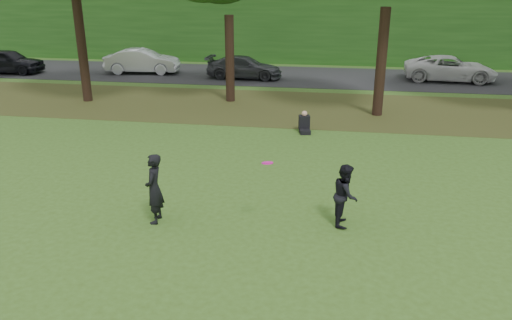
{
  "coord_description": "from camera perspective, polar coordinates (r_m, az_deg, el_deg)",
  "views": [
    {
      "loc": [
        2.12,
        -9.84,
        5.74
      ],
      "look_at": [
        0.18,
        2.15,
        1.3
      ],
      "focal_mm": 35.0,
      "sensor_mm": 36.0,
      "label": 1
    }
  ],
  "objects": [
    {
      "name": "seated_person",
      "position": [
        19.83,
        5.56,
        4.1
      ],
      "size": [
        0.54,
        0.8,
        0.83
      ],
      "rotation": [
        0.0,
        0.0,
        0.19
      ],
      "color": "black",
      "rests_on": "ground"
    },
    {
      "name": "far_hedge",
      "position": [
        37.04,
        6.07,
        14.96
      ],
      "size": [
        70.0,
        3.0,
        5.0
      ],
      "primitive_type": "cube",
      "color": "#1C4413",
      "rests_on": "ground"
    },
    {
      "name": "street",
      "position": [
        31.44,
        5.23,
        9.5
      ],
      "size": [
        70.0,
        7.0,
        0.02
      ],
      "primitive_type": "cube",
      "color": "black",
      "rests_on": "ground"
    },
    {
      "name": "leaf_litter",
      "position": [
        23.64,
        3.78,
        6.0
      ],
      "size": [
        60.0,
        7.0,
        0.01
      ],
      "primitive_type": "cube",
      "color": "#453718",
      "rests_on": "ground"
    },
    {
      "name": "player_left",
      "position": [
        12.48,
        -11.57,
        -3.23
      ],
      "size": [
        0.48,
        0.68,
        1.78
      ],
      "primitive_type": "imported",
      "rotation": [
        0.0,
        0.0,
        -1.48
      ],
      "color": "black",
      "rests_on": "ground"
    },
    {
      "name": "ground",
      "position": [
        11.59,
        -2.63,
        -9.63
      ],
      "size": [
        120.0,
        120.0,
        0.0
      ],
      "primitive_type": "plane",
      "color": "#355019",
      "rests_on": "ground"
    },
    {
      "name": "parked_cars",
      "position": [
        30.66,
        2.81,
        10.67
      ],
      "size": [
        39.55,
        4.06,
        1.53
      ],
      "color": "black",
      "rests_on": "street"
    },
    {
      "name": "frisbee",
      "position": [
        11.54,
        1.32,
        -0.33
      ],
      "size": [
        0.28,
        0.28,
        0.08
      ],
      "color": "#E913A0",
      "rests_on": "ground"
    },
    {
      "name": "player_right",
      "position": [
        12.34,
        10.19,
        -3.94
      ],
      "size": [
        0.62,
        0.78,
        1.56
      ],
      "primitive_type": "imported",
      "rotation": [
        0.0,
        0.0,
        1.54
      ],
      "color": "black",
      "rests_on": "ground"
    }
  ]
}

